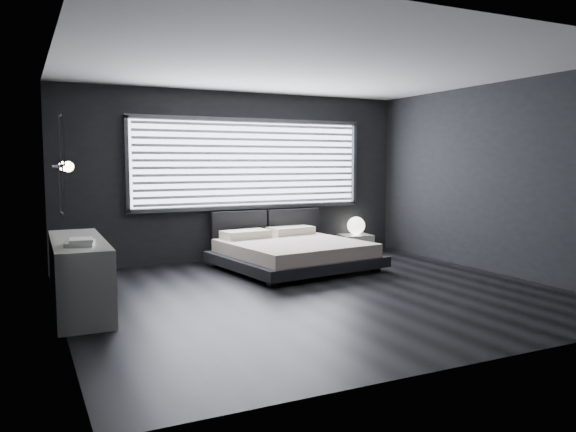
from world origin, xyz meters
name	(u,v)px	position (x,y,z in m)	size (l,w,h in m)	color
room	(318,182)	(0.00, 0.00, 1.40)	(6.04, 6.00, 2.80)	black
window	(251,164)	(0.20, 2.70, 1.61)	(4.14, 0.09, 1.52)	white
headboard	(266,225)	(0.45, 2.64, 0.57)	(1.96, 0.16, 0.52)	black
sconce_near	(68,167)	(-2.88, 0.05, 1.60)	(0.18, 0.11, 0.11)	silver
sconce_far	(64,166)	(-2.88, 0.65, 1.60)	(0.18, 0.11, 0.11)	silver
wall_art_upper	(62,140)	(-2.98, -0.55, 1.85)	(0.01, 0.48, 0.48)	#47474C
wall_art_lower	(62,190)	(-2.98, -0.30, 1.38)	(0.01, 0.48, 0.48)	#47474C
bed	(293,252)	(0.44, 1.59, 0.26)	(2.38, 2.30, 0.55)	black
nightstand	(355,243)	(2.16, 2.50, 0.16)	(0.55, 0.46, 0.32)	silver
orb_lamp	(356,226)	(2.19, 2.53, 0.48)	(0.32, 0.32, 0.32)	white
dresser	(79,275)	(-2.78, 0.45, 0.40)	(0.60, 2.00, 0.79)	silver
book_stack	(81,242)	(-2.80, -0.04, 0.83)	(0.33, 0.39, 0.07)	silver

